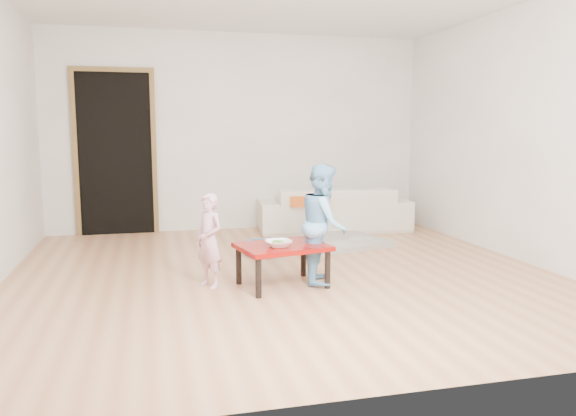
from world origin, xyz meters
name	(u,v)px	position (x,y,z in m)	size (l,w,h in m)	color
floor	(283,273)	(0.00, 0.00, 0.00)	(5.00, 5.00, 0.01)	#B3774C
back_wall	(239,132)	(0.00, 2.50, 1.30)	(5.00, 0.02, 2.60)	white
right_wall	(522,134)	(2.50, 0.00, 1.30)	(0.02, 5.00, 2.60)	white
doorway	(116,154)	(-1.60, 2.48, 1.02)	(1.02, 0.08, 2.11)	brown
sofa	(334,209)	(1.19, 2.05, 0.29)	(1.99, 0.78, 0.58)	beige
cushion	(310,200)	(0.79, 1.83, 0.45)	(0.49, 0.44, 0.13)	#D55817
red_table	(283,265)	(-0.10, -0.42, 0.18)	(0.74, 0.55, 0.37)	maroon
bowl	(278,243)	(-0.16, -0.50, 0.40)	(0.22, 0.22, 0.05)	white
broccoli	(278,243)	(-0.16, -0.50, 0.40)	(0.12, 0.12, 0.06)	#2D5919
child_pink	(209,241)	(-0.71, -0.28, 0.41)	(0.30, 0.19, 0.81)	#D05F92
child_blue	(324,223)	(0.29, -0.36, 0.53)	(0.51, 0.40, 1.05)	#6AC1F7
basin	(264,249)	(-0.03, 0.78, 0.07)	(0.46, 0.46, 0.14)	teal
blanket	(332,242)	(0.87, 1.16, 0.03)	(1.17, 0.98, 0.06)	#AEA799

